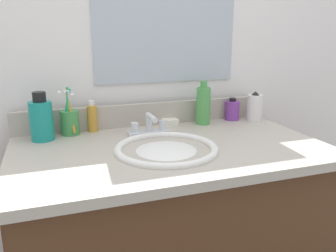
{
  "coord_description": "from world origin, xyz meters",
  "views": [
    {
      "loc": [
        -0.37,
        -1.05,
        1.13
      ],
      "look_at": [
        -0.01,
        0.0,
        0.83
      ],
      "focal_mm": 37.08,
      "sensor_mm": 36.0,
      "label": 1
    }
  ],
  "objects_px": {
    "bottle_lotion_white": "(255,107)",
    "cup_green": "(70,121)",
    "bottle_toner_green": "(203,105)",
    "bottle_mouthwash_teal": "(41,119)",
    "bottle_cream_purple": "(232,110)",
    "bottle_oil_amber": "(92,118)",
    "soap_bar": "(170,122)",
    "faucet": "(149,127)"
  },
  "relations": [
    {
      "from": "bottle_cream_purple",
      "to": "soap_bar",
      "type": "height_order",
      "value": "bottle_cream_purple"
    },
    {
      "from": "bottle_oil_amber",
      "to": "cup_green",
      "type": "height_order",
      "value": "cup_green"
    },
    {
      "from": "soap_bar",
      "to": "bottle_oil_amber",
      "type": "bearing_deg",
      "value": 178.42
    },
    {
      "from": "bottle_cream_purple",
      "to": "cup_green",
      "type": "distance_m",
      "value": 0.68
    },
    {
      "from": "faucet",
      "to": "bottle_lotion_white",
      "type": "height_order",
      "value": "bottle_lotion_white"
    },
    {
      "from": "bottle_mouthwash_teal",
      "to": "soap_bar",
      "type": "relative_size",
      "value": 2.69
    },
    {
      "from": "bottle_oil_amber",
      "to": "soap_bar",
      "type": "bearing_deg",
      "value": -1.58
    },
    {
      "from": "bottle_lotion_white",
      "to": "bottle_oil_amber",
      "type": "relative_size",
      "value": 1.06
    },
    {
      "from": "cup_green",
      "to": "bottle_toner_green",
      "type": "bearing_deg",
      "value": -2.19
    },
    {
      "from": "bottle_toner_green",
      "to": "bottle_mouthwash_teal",
      "type": "bearing_deg",
      "value": -178.29
    },
    {
      "from": "bottle_toner_green",
      "to": "bottle_cream_purple",
      "type": "bearing_deg",
      "value": 9.1
    },
    {
      "from": "bottle_lotion_white",
      "to": "soap_bar",
      "type": "relative_size",
      "value": 1.98
    },
    {
      "from": "bottle_toner_green",
      "to": "bottle_mouthwash_teal",
      "type": "xyz_separation_m",
      "value": [
        -0.63,
        -0.02,
        -0.0
      ]
    },
    {
      "from": "cup_green",
      "to": "soap_bar",
      "type": "relative_size",
      "value": 2.81
    },
    {
      "from": "bottle_lotion_white",
      "to": "cup_green",
      "type": "bearing_deg",
      "value": 177.31
    },
    {
      "from": "bottle_toner_green",
      "to": "bottle_oil_amber",
      "type": "relative_size",
      "value": 1.51
    },
    {
      "from": "bottle_mouthwash_teal",
      "to": "bottle_oil_amber",
      "type": "xyz_separation_m",
      "value": [
        0.18,
        0.06,
        -0.02
      ]
    },
    {
      "from": "bottle_toner_green",
      "to": "bottle_oil_amber",
      "type": "xyz_separation_m",
      "value": [
        -0.45,
        0.04,
        -0.03
      ]
    },
    {
      "from": "bottle_mouthwash_teal",
      "to": "bottle_cream_purple",
      "type": "bearing_deg",
      "value": 3.14
    },
    {
      "from": "bottle_mouthwash_teal",
      "to": "bottle_cream_purple",
      "type": "distance_m",
      "value": 0.78
    },
    {
      "from": "bottle_lotion_white",
      "to": "bottle_cream_purple",
      "type": "bearing_deg",
      "value": 155.25
    },
    {
      "from": "faucet",
      "to": "soap_bar",
      "type": "distance_m",
      "value": 0.16
    },
    {
      "from": "bottle_lotion_white",
      "to": "soap_bar",
      "type": "height_order",
      "value": "bottle_lotion_white"
    },
    {
      "from": "faucet",
      "to": "bottle_lotion_white",
      "type": "bearing_deg",
      "value": 6.89
    },
    {
      "from": "bottle_toner_green",
      "to": "faucet",
      "type": "bearing_deg",
      "value": -163.53
    },
    {
      "from": "bottle_toner_green",
      "to": "cup_green",
      "type": "relative_size",
      "value": 1.0
    },
    {
      "from": "soap_bar",
      "to": "faucet",
      "type": "bearing_deg",
      "value": -138.8
    },
    {
      "from": "bottle_oil_amber",
      "to": "cup_green",
      "type": "relative_size",
      "value": 0.66
    },
    {
      "from": "bottle_toner_green",
      "to": "bottle_mouthwash_teal",
      "type": "height_order",
      "value": "bottle_toner_green"
    },
    {
      "from": "bottle_toner_green",
      "to": "cup_green",
      "type": "height_order",
      "value": "same"
    },
    {
      "from": "bottle_toner_green",
      "to": "cup_green",
      "type": "distance_m",
      "value": 0.53
    },
    {
      "from": "bottle_oil_amber",
      "to": "soap_bar",
      "type": "xyz_separation_m",
      "value": [
        0.31,
        -0.01,
        -0.04
      ]
    },
    {
      "from": "faucet",
      "to": "bottle_mouthwash_teal",
      "type": "height_order",
      "value": "bottle_mouthwash_teal"
    },
    {
      "from": "faucet",
      "to": "soap_bar",
      "type": "relative_size",
      "value": 2.5
    },
    {
      "from": "faucet",
      "to": "bottle_mouthwash_teal",
      "type": "xyz_separation_m",
      "value": [
        -0.38,
        0.06,
        0.05
      ]
    },
    {
      "from": "bottle_toner_green",
      "to": "soap_bar",
      "type": "height_order",
      "value": "bottle_toner_green"
    },
    {
      "from": "bottle_cream_purple",
      "to": "bottle_oil_amber",
      "type": "bearing_deg",
      "value": 178.76
    },
    {
      "from": "bottle_lotion_white",
      "to": "soap_bar",
      "type": "xyz_separation_m",
      "value": [
        -0.37,
        0.04,
        -0.05
      ]
    },
    {
      "from": "bottle_mouthwash_teal",
      "to": "cup_green",
      "type": "xyz_separation_m",
      "value": [
        0.1,
        0.04,
        -0.02
      ]
    },
    {
      "from": "soap_bar",
      "to": "bottle_mouthwash_teal",
      "type": "bearing_deg",
      "value": -174.55
    },
    {
      "from": "bottle_toner_green",
      "to": "cup_green",
      "type": "bearing_deg",
      "value": 177.81
    },
    {
      "from": "faucet",
      "to": "cup_green",
      "type": "bearing_deg",
      "value": 161.19
    }
  ]
}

